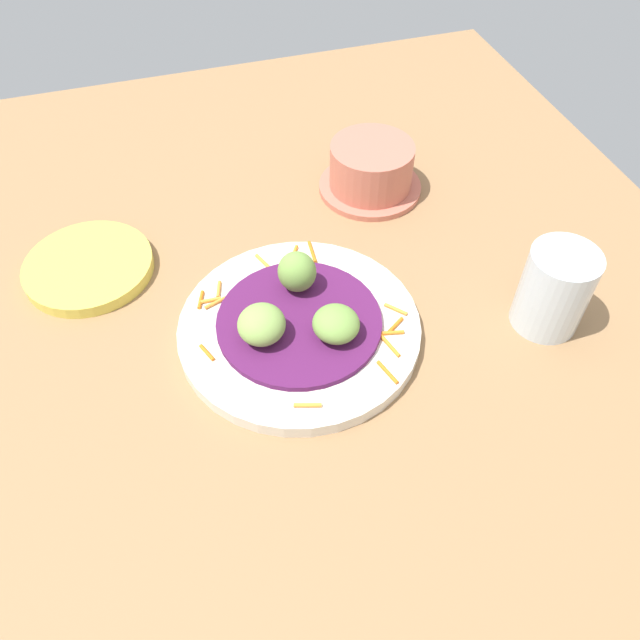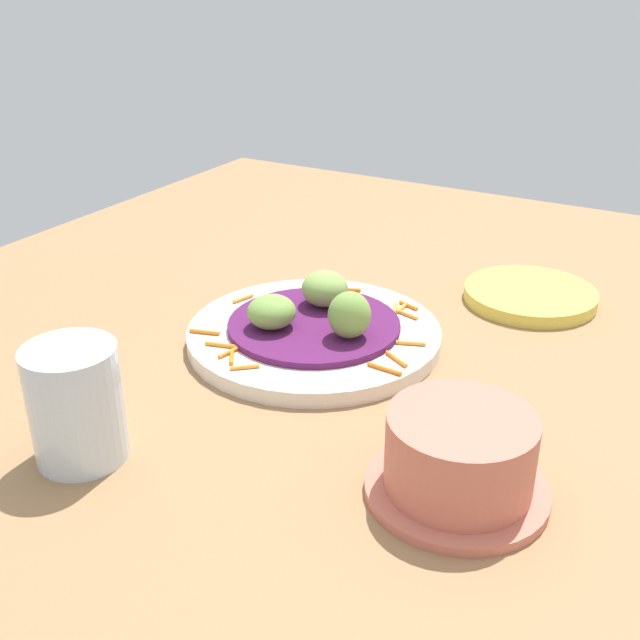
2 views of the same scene
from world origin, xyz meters
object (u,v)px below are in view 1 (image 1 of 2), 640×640
Objects in this scene: terracotta_bowl at (371,170)px; water_glass at (554,290)px; guac_scoop_center at (262,324)px; main_plate at (299,328)px; guac_scoop_left at (298,274)px; guac_scoop_right at (336,324)px; side_plate_small at (89,267)px.

water_glass is (27.17, 9.98, 1.64)cm from terracotta_bowl.
water_glass reaches higher than guac_scoop_center.
main_plate is at bearing -103.25° from water_glass.
guac_scoop_center is 30.36cm from water_glass.
guac_scoop_left is 22.46cm from terracotta_bowl.
guac_scoop_right is 0.33× the size of side_plate_small.
guac_scoop_center is at bearing -45.49° from guac_scoop_left.
guac_scoop_center reaches higher than side_plate_small.
guac_scoop_left reaches higher than guac_scoop_center.
guac_scoop_left is 0.94× the size of guac_scoop_center.
terracotta_bowl is at bearing -159.83° from water_glass.
guac_scoop_right is at bearing 74.51° from guac_scoop_center.
guac_scoop_left is 25.31cm from side_plate_small.
terracotta_bowl is at bearing 97.54° from side_plate_small.
side_plate_small is at bearing -128.10° from main_plate.
terracotta_bowl is (-16.96, 14.65, -1.46)cm from guac_scoop_left.
terracotta_bowl is 28.99cm from water_glass.
guac_scoop_right is 0.36× the size of terracotta_bowl.
side_plate_small is 1.55× the size of water_glass.
guac_scoop_right is (3.07, 3.01, 3.11)cm from main_plate.
guac_scoop_right is 0.51× the size of water_glass.
side_plate_small is 1.10× the size of terracotta_bowl.
water_glass reaches higher than guac_scoop_right.
guac_scoop_center is 0.37× the size of terracotta_bowl.
guac_scoop_left reaches higher than terracotta_bowl.
guac_scoop_right is at bearing 50.86° from side_plate_small.
guac_scoop_left is 0.96× the size of guac_scoop_right.
guac_scoop_center is 24.22cm from side_plate_small.
guac_scoop_left is 7.46cm from guac_scoop_center.
water_glass is (3.01, 22.77, 0.85)cm from guac_scoop_right.
side_plate_small is at bearing -82.46° from terracotta_bowl.
guac_scoop_left is 0.31× the size of side_plate_small.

